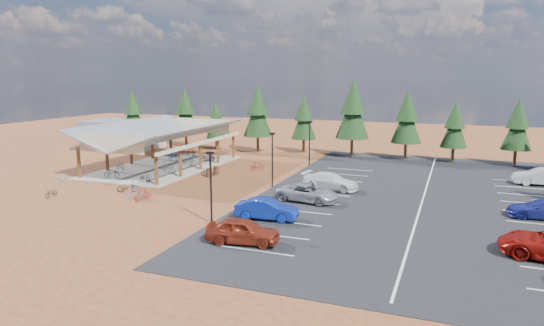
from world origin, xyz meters
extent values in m
plane|color=maroon|center=(0.00, 0.00, 0.00)|extent=(140.00, 140.00, 0.00)
cube|color=black|center=(18.50, 3.00, 0.02)|extent=(27.00, 44.00, 0.04)
cube|color=gray|center=(-10.00, 7.00, 0.05)|extent=(10.60, 18.60, 0.10)
cube|color=#5C311A|center=(-14.60, -1.40, 1.60)|extent=(0.25, 0.25, 3.00)
cube|color=#5C311A|center=(-14.60, 2.80, 1.60)|extent=(0.25, 0.25, 3.00)
cube|color=#5C311A|center=(-14.60, 7.00, 1.60)|extent=(0.25, 0.25, 3.00)
cube|color=#5C311A|center=(-14.60, 11.20, 1.60)|extent=(0.25, 0.25, 3.00)
cube|color=#5C311A|center=(-14.60, 15.40, 1.60)|extent=(0.25, 0.25, 3.00)
cube|color=#5C311A|center=(-5.40, -1.40, 1.60)|extent=(0.25, 0.25, 3.00)
cube|color=#5C311A|center=(-5.40, 2.80, 1.60)|extent=(0.25, 0.25, 3.00)
cube|color=#5C311A|center=(-5.40, 7.00, 1.60)|extent=(0.25, 0.25, 3.00)
cube|color=#5C311A|center=(-5.40, 11.20, 1.60)|extent=(0.25, 0.25, 3.00)
cube|color=#5C311A|center=(-5.40, 15.40, 1.60)|extent=(0.25, 0.25, 3.00)
cube|color=beige|center=(-15.00, 7.00, 3.10)|extent=(0.22, 18.00, 0.35)
cube|color=beige|center=(-5.00, 7.00, 3.10)|extent=(0.22, 18.00, 0.35)
cube|color=slate|center=(-12.90, 7.00, 4.00)|extent=(5.85, 19.40, 2.13)
cube|color=slate|center=(-7.10, 7.00, 4.00)|extent=(5.85, 19.40, 2.13)
cube|color=beige|center=(-10.00, -2.00, 3.90)|extent=(7.50, 0.15, 1.80)
cube|color=beige|center=(-10.00, 16.00, 3.90)|extent=(7.50, 0.15, 1.80)
cube|color=#ADA593|center=(-24.00, 18.00, 1.60)|extent=(10.00, 6.00, 3.20)
cube|color=slate|center=(-24.00, 18.00, 3.55)|extent=(11.00, 7.00, 0.70)
cylinder|color=black|center=(5.00, -10.00, 2.50)|extent=(0.14, 0.14, 5.00)
cube|color=black|center=(5.00, -10.00, 5.05)|extent=(0.50, 0.25, 0.18)
cylinder|color=black|center=(5.00, 2.00, 2.50)|extent=(0.14, 0.14, 5.00)
cube|color=black|center=(5.00, 2.00, 5.05)|extent=(0.50, 0.25, 0.18)
cylinder|color=black|center=(5.00, 14.00, 2.50)|extent=(0.14, 0.14, 5.00)
cube|color=black|center=(5.00, 14.00, 5.05)|extent=(0.50, 0.25, 0.18)
cylinder|color=#442718|center=(-2.53, 5.22, 0.45)|extent=(0.60, 0.60, 0.90)
cylinder|color=#442718|center=(-2.74, 3.96, 0.45)|extent=(0.60, 0.60, 0.90)
cylinder|color=#382314|center=(-24.91, 21.40, 0.99)|extent=(0.36, 0.36, 1.98)
cone|color=black|center=(-24.91, 21.40, 4.35)|extent=(3.48, 3.48, 4.74)
cone|color=black|center=(-24.91, 21.40, 6.32)|extent=(2.69, 2.69, 3.56)
cylinder|color=#382314|center=(-16.51, 22.51, 1.03)|extent=(0.36, 0.36, 2.07)
cone|color=black|center=(-16.51, 22.51, 4.55)|extent=(3.64, 3.64, 4.96)
cone|color=black|center=(-16.51, 22.51, 6.62)|extent=(2.81, 2.81, 3.72)
cylinder|color=#382314|center=(-10.79, 21.13, 0.80)|extent=(0.36, 0.36, 1.61)
cone|color=black|center=(-10.79, 21.13, 3.54)|extent=(2.83, 2.83, 3.86)
cone|color=black|center=(-10.79, 21.13, 5.14)|extent=(2.19, 2.19, 2.89)
cylinder|color=#382314|center=(-4.40, 21.01, 1.11)|extent=(0.36, 0.36, 2.22)
cone|color=black|center=(-4.40, 21.01, 4.88)|extent=(3.90, 3.90, 5.32)
cone|color=black|center=(-4.40, 21.01, 7.09)|extent=(3.01, 3.01, 3.99)
cylinder|color=#382314|center=(1.57, 22.74, 0.95)|extent=(0.36, 0.36, 1.89)
cone|color=black|center=(1.57, 22.74, 4.17)|extent=(3.33, 3.33, 4.55)
cone|color=black|center=(1.57, 22.74, 6.06)|extent=(2.58, 2.58, 3.41)
cylinder|color=#382314|center=(8.32, 21.81, 1.20)|extent=(0.36, 0.36, 2.39)
cone|color=black|center=(8.32, 21.81, 5.27)|extent=(4.21, 4.21, 5.75)
cone|color=black|center=(8.32, 21.81, 7.66)|extent=(3.26, 3.26, 4.31)
cylinder|color=#382314|center=(14.97, 22.23, 1.04)|extent=(0.36, 0.36, 2.09)
cone|color=black|center=(14.97, 22.23, 4.59)|extent=(3.68, 3.68, 5.01)
cone|color=black|center=(14.97, 22.23, 6.68)|extent=(2.84, 2.84, 3.76)
cylinder|color=#382314|center=(20.51, 22.46, 0.89)|extent=(0.36, 0.36, 1.78)
cone|color=black|center=(20.51, 22.46, 3.92)|extent=(3.14, 3.14, 4.28)
cone|color=black|center=(20.51, 22.46, 5.70)|extent=(2.42, 2.42, 3.21)
cylinder|color=#382314|center=(27.25, 22.34, 0.94)|extent=(0.36, 0.36, 1.89)
cone|color=black|center=(27.25, 22.34, 4.15)|extent=(3.32, 3.32, 4.53)
cone|color=black|center=(27.25, 22.34, 6.04)|extent=(2.57, 2.57, 3.40)
imported|color=black|center=(-11.64, -0.17, 0.52)|extent=(1.68, 1.06, 0.83)
imported|color=gray|center=(-13.49, 3.57, 0.59)|extent=(1.69, 0.98, 0.98)
imported|color=#253F96|center=(-11.16, 10.61, 0.59)|extent=(1.95, 1.00, 0.97)
imported|color=maroon|center=(-11.24, 14.80, 0.55)|extent=(1.53, 0.59, 0.90)
imported|color=black|center=(-7.19, -0.80, 0.52)|extent=(1.70, 1.04, 0.84)
imported|color=gray|center=(-8.18, 4.70, 0.62)|extent=(1.75, 0.61, 1.03)
imported|color=#2958A1|center=(-8.34, 9.31, 0.52)|extent=(1.65, 0.68, 0.85)
imported|color=maroon|center=(-7.20, 11.75, 0.63)|extent=(1.85, 0.96, 1.07)
imported|color=black|center=(-11.27, -8.44, 0.41)|extent=(0.86, 1.65, 0.82)
imported|color=#94989B|center=(-15.05, -3.20, 0.45)|extent=(1.37, 1.35, 0.90)
imported|color=maroon|center=(-3.41, -6.41, 0.48)|extent=(1.03, 1.65, 0.96)
imported|color=black|center=(-6.44, -4.42, 0.47)|extent=(1.87, 1.46, 0.95)
imported|color=gray|center=(-4.41, -6.21, 0.51)|extent=(1.74, 0.76, 1.01)
imported|color=maroon|center=(0.53, 9.01, 0.48)|extent=(1.51, 1.38, 0.96)
imported|color=black|center=(-3.15, 4.36, 0.40)|extent=(1.53, 0.56, 0.80)
imported|color=maroon|center=(8.80, -13.02, 0.83)|extent=(4.83, 2.50, 1.57)
imported|color=navy|center=(8.31, -7.77, 0.79)|extent=(4.67, 1.99, 1.50)
imported|color=gray|center=(9.60, -1.87, 0.76)|extent=(5.42, 2.97, 1.44)
imported|color=white|center=(10.32, 3.00, 0.79)|extent=(5.41, 2.82, 1.50)
imported|color=navy|center=(27.06, -0.36, 0.75)|extent=(5.05, 2.38, 1.42)
imported|color=#B5B5B5|center=(28.56, 11.82, 0.86)|extent=(5.09, 2.15, 1.63)
camera|label=1|loc=(20.81, -39.25, 10.34)|focal=32.00mm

